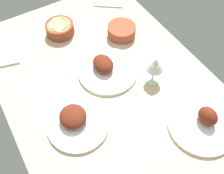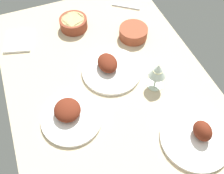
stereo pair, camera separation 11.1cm
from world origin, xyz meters
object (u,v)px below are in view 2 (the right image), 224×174
at_px(bowl_potatoes, 73,23).
at_px(folded_napkin, 18,41).
at_px(plate_center_main, 110,68).
at_px(bowl_cream, 133,32).
at_px(plate_far_side, 197,136).
at_px(plate_near_viewer, 70,115).
at_px(fork_loose, 126,7).
at_px(wine_glass, 158,71).

xyz_separation_m(bowl_potatoes, folded_napkin, (0.00, 0.30, -0.03)).
relative_size(plate_center_main, bowl_cream, 1.91).
distance_m(plate_far_side, bowl_potatoes, 0.83).
distance_m(plate_center_main, plate_far_side, 0.48).
height_order(plate_near_viewer, fork_loose, plate_near_viewer).
xyz_separation_m(plate_far_side, bowl_potatoes, (0.79, 0.27, 0.01)).
relative_size(bowl_potatoes, fork_loose, 0.88).
distance_m(bowl_potatoes, fork_loose, 0.33).
bearing_deg(bowl_cream, wine_glass, 173.77).
relative_size(bowl_cream, wine_glass, 1.04).
bearing_deg(bowl_potatoes, plate_near_viewer, 162.21).
bearing_deg(bowl_potatoes, wine_glass, -154.99).
relative_size(plate_near_viewer, wine_glass, 1.80).
xyz_separation_m(plate_near_viewer, bowl_cream, (0.34, -0.43, 0.01)).
height_order(plate_center_main, plate_far_side, plate_far_side).
distance_m(plate_near_viewer, bowl_cream, 0.55).
xyz_separation_m(plate_far_side, wine_glass, (0.29, 0.04, 0.08)).
distance_m(bowl_potatoes, wine_glass, 0.55).
bearing_deg(plate_near_viewer, wine_glass, -86.80).
distance_m(plate_center_main, bowl_cream, 0.26).
xyz_separation_m(plate_center_main, folded_napkin, (0.35, 0.37, -0.01)).
height_order(plate_near_viewer, bowl_potatoes, plate_near_viewer).
bearing_deg(plate_near_viewer, bowl_potatoes, -17.79).
bearing_deg(bowl_potatoes, folded_napkin, 89.99).
bearing_deg(fork_loose, plate_far_side, -57.70).
bearing_deg(plate_center_main, wine_glass, -133.71).
xyz_separation_m(wine_glass, fork_loose, (0.55, -0.09, -0.10)).
bearing_deg(folded_napkin, fork_loose, -85.00).
xyz_separation_m(plate_far_side, bowl_cream, (0.61, 0.00, 0.01)).
height_order(plate_near_viewer, wine_glass, wine_glass).
xyz_separation_m(plate_far_side, fork_loose, (0.84, -0.06, -0.01)).
bearing_deg(plate_near_viewer, folded_napkin, 14.12).
relative_size(plate_center_main, fork_loose, 1.69).
relative_size(bowl_cream, folded_napkin, 0.93).
height_order(bowl_cream, fork_loose, bowl_cream).
bearing_deg(folded_napkin, bowl_cream, -107.55).
bearing_deg(plate_far_side, bowl_cream, 0.04).
bearing_deg(plate_center_main, plate_near_viewer, 125.44).
distance_m(bowl_cream, wine_glass, 0.33).
bearing_deg(bowl_potatoes, bowl_cream, -123.76).
relative_size(plate_center_main, plate_far_side, 1.01).
relative_size(wine_glass, folded_napkin, 0.90).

